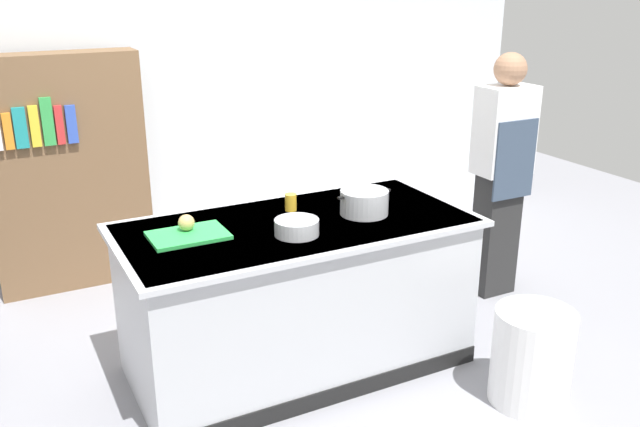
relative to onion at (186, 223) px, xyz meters
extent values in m
plane|color=gray|center=(0.59, -0.11, -0.96)|extent=(10.00, 10.00, 0.00)
cube|color=silver|center=(0.59, 1.99, 0.54)|extent=(6.40, 0.12, 3.00)
cube|color=#B7BABF|center=(0.59, -0.11, -0.51)|extent=(1.90, 0.90, 0.90)
cube|color=#B7BABF|center=(0.59, -0.11, -0.08)|extent=(1.98, 0.98, 0.03)
cube|color=black|center=(0.59, -0.57, -0.91)|extent=(1.90, 0.01, 0.10)
cube|color=green|center=(-0.01, -0.05, -0.05)|extent=(0.40, 0.28, 0.02)
sphere|color=tan|center=(0.00, 0.00, 0.00)|extent=(0.09, 0.09, 0.09)
cylinder|color=#B7BABF|center=(1.00, -0.16, 0.01)|extent=(0.28, 0.28, 0.14)
cube|color=black|center=(0.84, -0.16, 0.06)|extent=(0.04, 0.02, 0.01)
cube|color=black|center=(1.15, -0.16, 0.06)|extent=(0.04, 0.02, 0.01)
cylinder|color=#B7BABF|center=(0.51, -0.28, -0.02)|extent=(0.24, 0.24, 0.09)
cylinder|color=yellow|center=(0.65, 0.09, -0.01)|extent=(0.07, 0.07, 0.10)
cylinder|color=white|center=(1.55, -1.02, -0.70)|extent=(0.43, 0.43, 0.53)
cube|color=#282828|center=(2.28, 0.14, -0.51)|extent=(0.28, 0.20, 0.90)
cube|color=white|center=(2.28, 0.14, 0.24)|extent=(0.38, 0.24, 0.60)
sphere|color=#A87A5B|center=(2.28, 0.14, 0.65)|extent=(0.22, 0.22, 0.22)
cube|color=#38475B|center=(2.28, 0.01, 0.06)|extent=(0.34, 0.02, 0.54)
cube|color=brown|center=(-0.37, 1.69, -0.11)|extent=(1.10, 0.28, 1.70)
cube|color=orange|center=(-0.72, 1.53, 0.26)|extent=(0.06, 0.03, 0.24)
cube|color=teal|center=(-0.65, 1.53, 0.28)|extent=(0.08, 0.03, 0.27)
cube|color=yellow|center=(-0.56, 1.53, 0.28)|extent=(0.06, 0.03, 0.28)
cube|color=green|center=(-0.47, 1.53, 0.30)|extent=(0.07, 0.03, 0.32)
cube|color=red|center=(-0.40, 1.53, 0.27)|extent=(0.05, 0.03, 0.26)
cube|color=#3351B7|center=(-0.32, 1.53, 0.27)|extent=(0.07, 0.03, 0.26)
camera|label=1|loc=(-0.93, -3.32, 1.24)|focal=38.25mm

